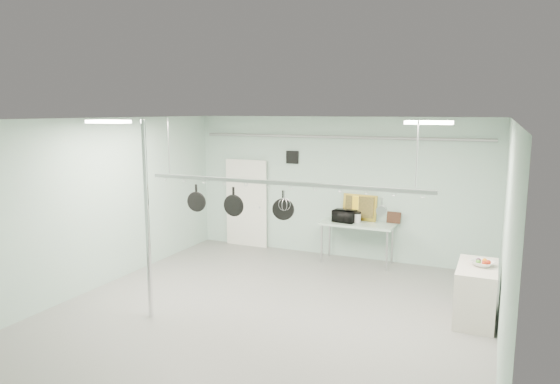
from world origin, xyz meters
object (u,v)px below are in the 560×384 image
at_px(prep_table, 357,226).
at_px(skillet_right, 283,205).
at_px(pot_rack, 279,181).
at_px(fruit_bowl, 483,263).
at_px(skillet_mid, 233,202).
at_px(coffee_canister, 357,218).
at_px(chrome_pole, 147,221).
at_px(microwave, 345,216).
at_px(skillet_left, 196,197).
at_px(side_cabinet, 476,293).

bearing_deg(prep_table, skillet_right, -95.79).
distance_m(pot_rack, skillet_right, 0.39).
height_order(prep_table, fruit_bowl, fruit_bowl).
bearing_deg(skillet_right, pot_rack, 164.56).
xyz_separation_m(skillet_mid, skillet_right, (0.90, 0.00, 0.01)).
bearing_deg(pot_rack, fruit_bowl, 20.33).
height_order(fruit_bowl, skillet_mid, skillet_mid).
bearing_deg(prep_table, coffee_canister, 121.89).
distance_m(chrome_pole, skillet_right, 2.18).
bearing_deg(skillet_mid, chrome_pole, -141.12).
distance_m(microwave, fruit_bowl, 3.62).
relative_size(skillet_left, skillet_right, 0.96).
bearing_deg(skillet_right, fruit_bowl, 5.29).
xyz_separation_m(pot_rack, skillet_left, (-1.56, 0.00, -0.37)).
relative_size(side_cabinet, skillet_mid, 2.45).
relative_size(prep_table, pot_rack, 0.33).
height_order(prep_table, coffee_canister, coffee_canister).
bearing_deg(microwave, coffee_canister, -164.64).
distance_m(prep_table, pot_rack, 3.61).
relative_size(fruit_bowl, skillet_left, 0.76).
bearing_deg(chrome_pole, fruit_bowl, 22.31).
height_order(side_cabinet, microwave, microwave).
distance_m(side_cabinet, fruit_bowl, 0.50).
bearing_deg(chrome_pole, microwave, 64.26).
bearing_deg(prep_table, microwave, -175.33).
height_order(side_cabinet, skillet_right, skillet_right).
height_order(side_cabinet, skillet_left, skillet_left).
xyz_separation_m(side_cabinet, skillet_mid, (-3.78, -1.10, 1.39)).
relative_size(skillet_left, skillet_mid, 0.93).
relative_size(coffee_canister, skillet_mid, 0.42).
bearing_deg(side_cabinet, fruit_bowl, 14.87).
height_order(pot_rack, skillet_mid, pot_rack).
bearing_deg(skillet_right, microwave, 73.71).
height_order(chrome_pole, side_cabinet, chrome_pole).
distance_m(side_cabinet, skillet_left, 4.85).
height_order(pot_rack, microwave, pot_rack).
xyz_separation_m(chrome_pole, skillet_right, (1.97, 0.90, 0.25)).
height_order(chrome_pole, fruit_bowl, chrome_pole).
xyz_separation_m(prep_table, skillet_right, (-0.33, -3.30, 1.02)).
distance_m(pot_rack, coffee_canister, 3.56).
bearing_deg(side_cabinet, microwave, 142.50).
height_order(microwave, skillet_mid, skillet_mid).
xyz_separation_m(microwave, skillet_right, (-0.05, -3.28, 0.81)).
xyz_separation_m(fruit_bowl, skillet_mid, (-3.85, -1.12, 0.90)).
height_order(chrome_pole, skillet_right, chrome_pole).
bearing_deg(side_cabinet, pot_rack, -159.55).
relative_size(prep_table, skillet_mid, 3.27).
relative_size(side_cabinet, pot_rack, 0.25).
bearing_deg(fruit_bowl, chrome_pole, -157.69).
bearing_deg(pot_rack, skillet_mid, 180.00).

